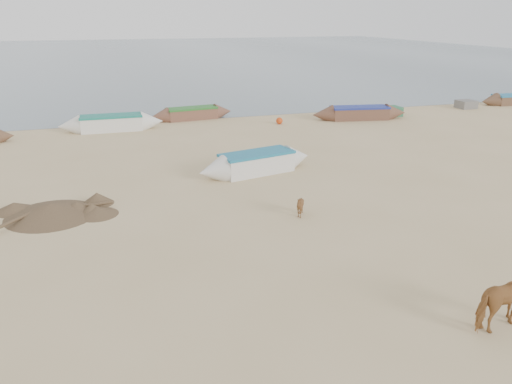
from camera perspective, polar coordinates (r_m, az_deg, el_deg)
The scene contains 8 objects.
ground at distance 14.44m, azimuth 4.85°, elevation -8.87°, with size 140.00×140.00×0.00m, color tan.
sea at distance 94.06m, azimuth -14.99°, elevation 14.86°, with size 160.00×160.00×0.00m, color slate.
cow_adult at distance 12.96m, azimuth 26.84°, elevation -11.15°, with size 0.76×1.67×1.41m, color #956130.
calf_front at distance 17.91m, azimuth 5.06°, elevation -1.63°, with size 0.64×0.72×0.80m, color #57361B.
near_canoe at distance 22.78m, azimuth 0.09°, elevation 3.38°, with size 5.75×1.29×0.97m, color silver, non-canonical shape.
debris_pile at distance 19.48m, azimuth -22.41°, elevation -1.86°, with size 3.25×3.25×0.45m, color brown.
waterline_canoes at distance 32.72m, azimuth -12.22°, elevation 7.88°, with size 59.69×5.66×0.98m.
beach_clutter at distance 33.35m, azimuth -0.75°, elevation 8.30°, with size 45.85×4.51×0.64m.
Camera 1 is at (-4.96, -11.68, 6.89)m, focal length 35.00 mm.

